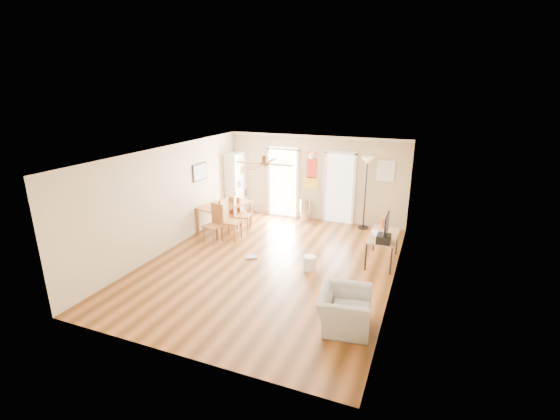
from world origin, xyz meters
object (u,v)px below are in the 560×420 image
at_px(trash_can, 305,210).
at_px(armchair, 344,310).
at_px(dining_chair_right_b, 231,220).
at_px(dining_chair_far, 238,211).
at_px(bookshelf, 237,183).
at_px(dining_chair_near, 213,224).
at_px(torchiere_lamp, 365,194).
at_px(wastebasket_a, 310,263).
at_px(dining_table, 225,217).
at_px(printer, 384,239).
at_px(dining_chair_right_a, 242,214).
at_px(computer_desk, 382,249).

relative_size(trash_can, armchair, 0.70).
height_order(dining_chair_right_b, dining_chair_far, dining_chair_right_b).
bearing_deg(bookshelf, dining_chair_far, -53.80).
distance_m(dining_chair_near, dining_chair_far, 1.40).
height_order(torchiere_lamp, wastebasket_a, torchiere_lamp).
bearing_deg(dining_table, armchair, -38.87).
relative_size(wastebasket_a, armchair, 0.34).
bearing_deg(printer, dining_table, 166.80).
height_order(dining_chair_near, printer, dining_chair_near).
xyz_separation_m(printer, armchair, (-0.30, -2.43, -0.44)).
xyz_separation_m(dining_table, dining_chair_right_a, (0.55, 0.02, 0.15)).
xyz_separation_m(dining_table, printer, (4.60, -1.04, 0.39)).
relative_size(trash_can, computer_desk, 0.55).
distance_m(bookshelf, dining_chair_far, 1.34).
bearing_deg(dining_chair_right_a, dining_chair_near, 143.61).
bearing_deg(dining_chair_right_a, armchair, -150.20).
height_order(dining_chair_far, printer, dining_chair_far).
distance_m(dining_chair_right_b, dining_chair_far, 1.08).
bearing_deg(armchair, dining_chair_right_b, 45.29).
distance_m(computer_desk, printer, 0.63).
xyz_separation_m(trash_can, computer_desk, (2.61, -2.14, -0.01)).
xyz_separation_m(printer, wastebasket_a, (-1.51, -0.58, -0.60)).
relative_size(dining_chair_right_b, torchiere_lamp, 0.52).
bearing_deg(dining_chair_far, wastebasket_a, 147.56).
height_order(dining_chair_right_a, armchair, dining_chair_right_a).
xyz_separation_m(dining_chair_right_a, trash_can, (1.38, 1.54, -0.18)).
bearing_deg(printer, trash_can, 135.40).
relative_size(dining_chair_right_b, wastebasket_a, 3.29).
distance_m(trash_can, computer_desk, 3.37).
bearing_deg(dining_chair_near, armchair, -17.80).
relative_size(bookshelf, printer, 5.68).
relative_size(dining_chair_right_a, computer_desk, 0.83).
bearing_deg(dining_table, printer, -12.73).
distance_m(dining_chair_far, computer_desk, 4.44).
bearing_deg(trash_can, wastebasket_a, -69.90).
bearing_deg(dining_chair_far, armchair, 139.30).
bearing_deg(dining_chair_right_a, torchiere_lamp, -81.22).
relative_size(dining_chair_near, printer, 2.89).
xyz_separation_m(dining_chair_right_b, computer_desk, (3.98, 0.03, -0.21)).
distance_m(trash_can, armchair, 5.55).
height_order(computer_desk, armchair, computer_desk).
bearing_deg(printer, computer_desk, 97.72).
relative_size(dining_table, torchiere_lamp, 0.72).
bearing_deg(bookshelf, wastebasket_a, -34.31).
xyz_separation_m(dining_chair_near, dining_chair_far, (0.00, 1.40, -0.05)).
bearing_deg(printer, bookshelf, 152.70).
bearing_deg(computer_desk, bookshelf, 157.24).
distance_m(wastebasket_a, armchair, 2.21).
bearing_deg(dining_chair_right_b, dining_table, 41.46).
height_order(computer_desk, printer, printer).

